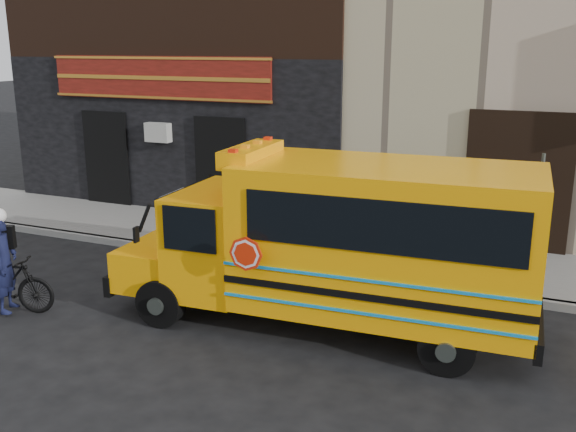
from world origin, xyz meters
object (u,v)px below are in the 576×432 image
(sign_pole, at_px, (536,225))
(bicycle, at_px, (6,284))
(school_bus, at_px, (345,240))
(cyclist, at_px, (4,266))

(sign_pole, distance_m, bicycle, 9.10)
(sign_pole, xyz_separation_m, bicycle, (-8.28, -3.65, -1.02))
(school_bus, relative_size, cyclist, 4.10)
(school_bus, relative_size, bicycle, 4.10)
(school_bus, distance_m, sign_pole, 3.39)
(bicycle, height_order, cyclist, cyclist)
(sign_pole, bearing_deg, cyclist, -155.93)
(bicycle, relative_size, cyclist, 1.00)
(school_bus, distance_m, bicycle, 5.86)
(school_bus, xyz_separation_m, sign_pole, (2.74, 1.98, 0.03))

